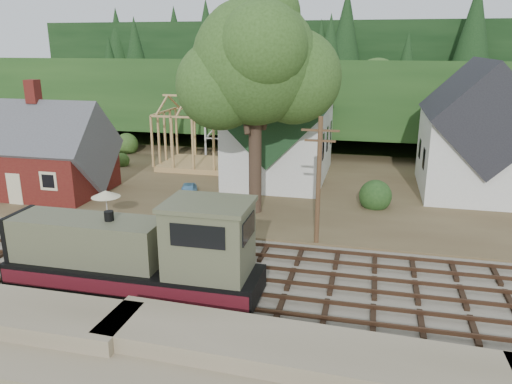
% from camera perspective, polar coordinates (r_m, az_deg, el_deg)
% --- Properties ---
extents(ground, '(140.00, 140.00, 0.00)m').
position_cam_1_polar(ground, '(28.02, -8.95, -8.93)').
color(ground, '#384C1E').
rests_on(ground, ground).
extents(embankment, '(64.00, 5.00, 1.60)m').
position_cam_1_polar(embankment, '(21.48, -17.88, -18.23)').
color(embankment, '#7F7259').
rests_on(embankment, ground).
extents(railroad_bed, '(64.00, 11.00, 0.16)m').
position_cam_1_polar(railroad_bed, '(27.99, -8.96, -8.78)').
color(railroad_bed, '#726B5B').
rests_on(railroad_bed, ground).
extents(village_flat, '(64.00, 26.00, 0.30)m').
position_cam_1_polar(village_flat, '(44.09, -0.22, 1.06)').
color(village_flat, brown).
rests_on(village_flat, ground).
extents(hillside, '(70.00, 28.96, 12.74)m').
position_cam_1_polar(hillside, '(67.13, 4.60, 6.30)').
color(hillside, '#1E3F19').
rests_on(hillside, ground).
extents(ridge, '(80.00, 20.00, 12.00)m').
position_cam_1_polar(ridge, '(82.77, 6.33, 8.21)').
color(ridge, black).
rests_on(ridge, ground).
extents(depot, '(10.80, 7.41, 9.00)m').
position_cam_1_polar(depot, '(43.88, -23.34, 3.73)').
color(depot, '#541313').
rests_on(depot, village_flat).
extents(church, '(8.40, 15.17, 13.00)m').
position_cam_1_polar(church, '(44.23, 2.83, 7.76)').
color(church, silver).
rests_on(church, village_flat).
extents(farmhouse, '(8.40, 10.80, 10.60)m').
position_cam_1_polar(farmhouse, '(43.64, 23.88, 5.82)').
color(farmhouse, silver).
rests_on(farmhouse, village_flat).
extents(timber_frame, '(8.20, 6.20, 6.99)m').
position_cam_1_polar(timber_frame, '(48.80, -6.02, 6.25)').
color(timber_frame, tan).
rests_on(timber_frame, village_flat).
extents(lattice_tower, '(3.20, 3.20, 12.12)m').
position_cam_1_polar(lattice_tower, '(53.75, -4.09, 14.51)').
color(lattice_tower, silver).
rests_on(lattice_tower, village_flat).
extents(big_tree, '(10.90, 8.40, 14.70)m').
position_cam_1_polar(big_tree, '(34.31, 0.21, 13.67)').
color(big_tree, '#38281E').
rests_on(big_tree, village_flat).
extents(telegraph_pole_near, '(2.20, 0.28, 8.00)m').
position_cam_1_polar(telegraph_pole_near, '(29.67, 7.16, 1.37)').
color(telegraph_pole_near, '#4C331E').
rests_on(telegraph_pole_near, ground).
extents(locomotive, '(12.49, 3.12, 4.98)m').
position_cam_1_polar(locomotive, '(24.87, -13.02, -7.04)').
color(locomotive, black).
rests_on(locomotive, railroad_bed).
extents(car_blue, '(2.14, 3.46, 1.10)m').
position_cam_1_polar(car_blue, '(39.58, -7.74, 0.13)').
color(car_blue, '#5C9AC6').
rests_on(car_blue, village_flat).
extents(car_green, '(4.15, 2.53, 1.29)m').
position_cam_1_polar(car_green, '(49.00, -26.28, 1.86)').
color(car_green, '#72A06F').
rests_on(car_green, village_flat).
extents(patio_set, '(1.94, 1.94, 2.16)m').
position_cam_1_polar(patio_set, '(35.21, -16.80, -0.35)').
color(patio_set, silver).
rests_on(patio_set, village_flat).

